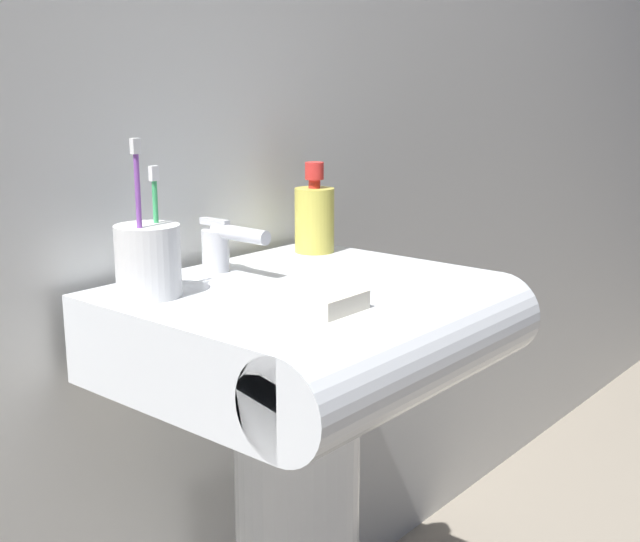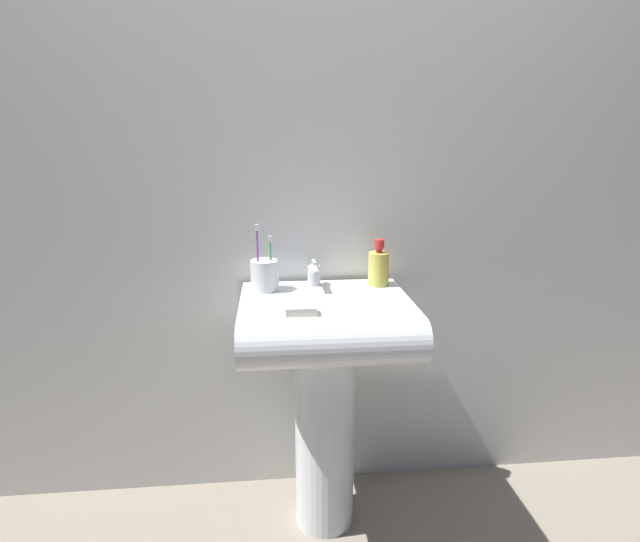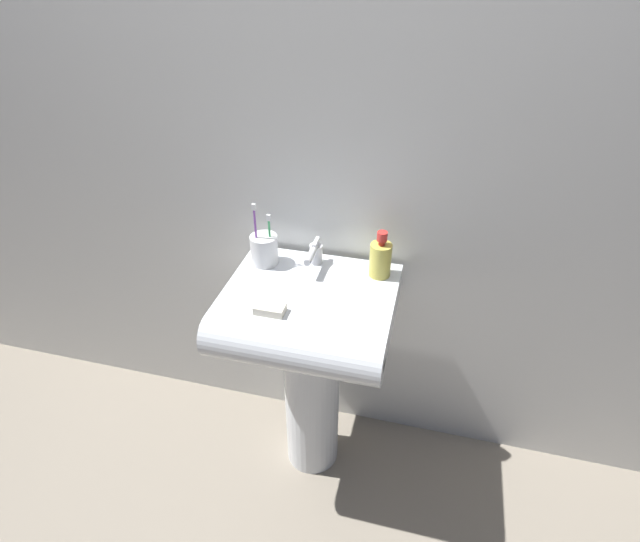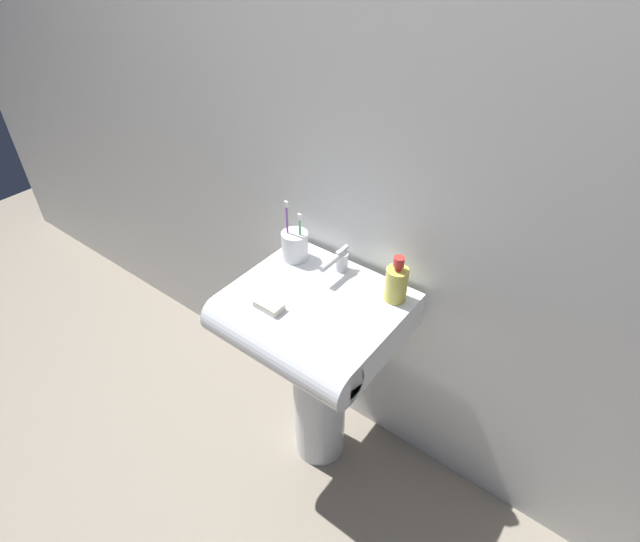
% 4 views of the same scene
% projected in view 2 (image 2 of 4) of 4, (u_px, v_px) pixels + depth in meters
% --- Properties ---
extents(ground_plane, '(6.00, 6.00, 0.00)m').
position_uv_depth(ground_plane, '(324.00, 518.00, 1.72)').
color(ground_plane, gray).
rests_on(ground_plane, ground).
extents(wall_back, '(5.00, 0.05, 2.40)m').
position_uv_depth(wall_back, '(317.00, 159.00, 1.65)').
color(wall_back, silver).
rests_on(wall_back, ground).
extents(sink_pedestal, '(0.19, 0.19, 0.67)m').
position_uv_depth(sink_pedestal, '(325.00, 432.00, 1.63)').
color(sink_pedestal, white).
rests_on(sink_pedestal, ground).
extents(sink_basin, '(0.51, 0.46, 0.13)m').
position_uv_depth(sink_basin, '(327.00, 323.00, 1.48)').
color(sink_basin, white).
rests_on(sink_basin, sink_pedestal).
extents(faucet, '(0.04, 0.14, 0.08)m').
position_uv_depth(faucet, '(314.00, 274.00, 1.63)').
color(faucet, silver).
rests_on(faucet, sink_basin).
extents(toothbrush_cup, '(0.09, 0.09, 0.21)m').
position_uv_depth(toothbrush_cup, '(265.00, 275.00, 1.59)').
color(toothbrush_cup, white).
rests_on(toothbrush_cup, sink_basin).
extents(soap_bottle, '(0.07, 0.07, 0.15)m').
position_uv_depth(soap_bottle, '(379.00, 267.00, 1.64)').
color(soap_bottle, gold).
rests_on(soap_bottle, sink_basin).
extents(bar_soap, '(0.09, 0.05, 0.02)m').
position_uv_depth(bar_soap, '(301.00, 310.00, 1.37)').
color(bar_soap, silver).
rests_on(bar_soap, sink_basin).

